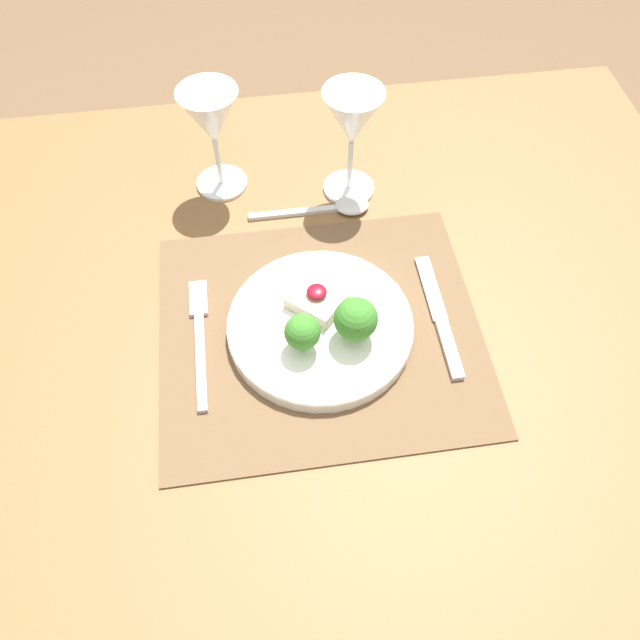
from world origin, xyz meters
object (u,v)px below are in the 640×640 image
fork (200,333)px  wine_glass_near (352,123)px  dinner_plate (322,323)px  spoon (339,207)px  wine_glass_far (211,122)px  knife (441,323)px

fork → wine_glass_near: size_ratio=1.13×
dinner_plate → spoon: 0.22m
dinner_plate → wine_glass_far: bearing=111.3°
knife → spoon: bearing=116.7°
spoon → wine_glass_far: bearing=157.0°
spoon → wine_glass_far: (-0.17, 0.08, 0.11)m
dinner_plate → wine_glass_far: size_ratio=1.45×
fork → knife: knife is taller
dinner_plate → knife: (0.16, -0.01, -0.01)m
knife → wine_glass_far: wine_glass_far is taller
wine_glass_near → spoon: bearing=-119.0°
dinner_plate → knife: 0.16m
knife → wine_glass_far: bearing=134.3°
spoon → dinner_plate: bearing=-102.7°
wine_glass_near → dinner_plate: bearing=-107.1°
spoon → fork: bearing=-135.2°
fork → wine_glass_far: (0.04, 0.28, 0.11)m
fork → dinner_plate: bearing=-8.5°
spoon → knife: bearing=-64.2°
fork → wine_glass_far: bearing=78.5°
wine_glass_near → wine_glass_far: (-0.19, 0.04, -0.01)m
dinner_plate → wine_glass_near: (0.08, 0.26, 0.10)m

